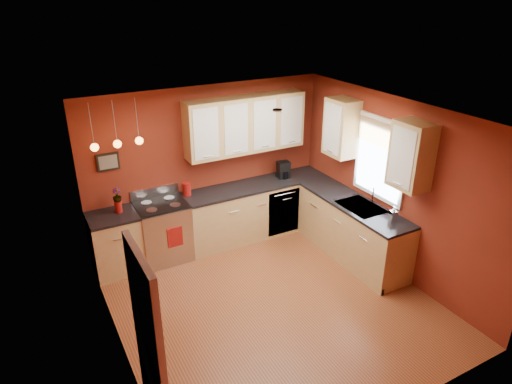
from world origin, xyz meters
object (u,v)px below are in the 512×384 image
gas_range (163,231)px  coffee_maker (284,170)px  sink (361,208)px  soap_pump (393,213)px  red_canister (187,189)px

gas_range → coffee_maker: 2.27m
gas_range → coffee_maker: (2.19, 0.02, 0.59)m
gas_range → sink: sink is taller
sink → coffee_maker: bearing=105.8°
coffee_maker → soap_pump: coffee_maker is taller
coffee_maker → soap_pump: bearing=-68.9°
sink → coffee_maker: 1.59m
coffee_maker → red_canister: bearing=-176.9°
gas_range → red_canister: bearing=15.0°
sink → soap_pump: size_ratio=3.31×
gas_range → soap_pump: 3.46m
red_canister → coffee_maker: (1.72, -0.11, 0.02)m
soap_pump → red_canister: bearing=136.0°
gas_range → soap_pump: size_ratio=5.25×
gas_range → soap_pump: soap_pump is taller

